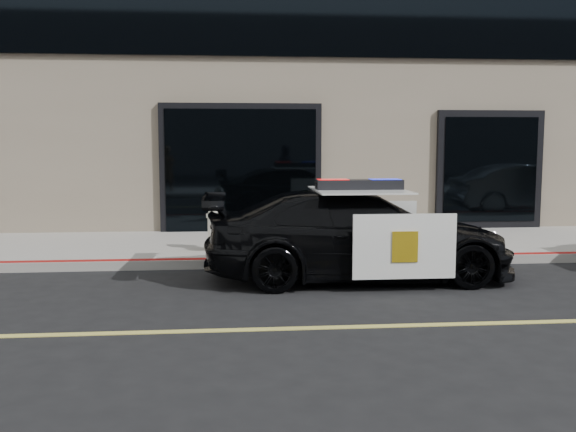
{
  "coord_description": "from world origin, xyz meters",
  "views": [
    {
      "loc": [
        -1.26,
        -6.83,
        2.03
      ],
      "look_at": [
        -0.43,
        2.2,
        1.0
      ],
      "focal_mm": 40.0,
      "sensor_mm": 36.0,
      "label": 1
    }
  ],
  "objects": [
    {
      "name": "police_car",
      "position": [
        0.66,
        2.49,
        0.67
      ],
      "size": [
        2.12,
        4.61,
        1.5
      ],
      "color": "black",
      "rests_on": "ground"
    },
    {
      "name": "fire_hydrant",
      "position": [
        -1.51,
        4.43,
        0.53
      ],
      "size": [
        0.37,
        0.51,
        0.81
      ],
      "color": "white",
      "rests_on": "sidewalk_n"
    },
    {
      "name": "sidewalk_n",
      "position": [
        0.0,
        5.25,
        0.07
      ],
      "size": [
        60.0,
        3.5,
        0.15
      ],
      "primitive_type": "cube",
      "color": "gray",
      "rests_on": "ground"
    },
    {
      "name": "ground",
      "position": [
        0.0,
        0.0,
        0.0
      ],
      "size": [
        120.0,
        120.0,
        0.0
      ],
      "primitive_type": "plane",
      "color": "black",
      "rests_on": "ground"
    }
  ]
}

